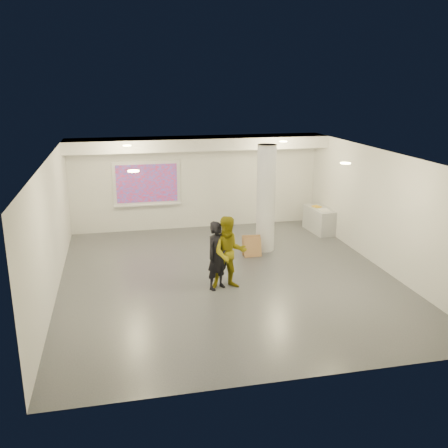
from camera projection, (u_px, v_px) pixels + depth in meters
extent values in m
cube|color=#3B3E43|center=(227.00, 277.00, 12.26)|extent=(8.00, 9.00, 0.01)
cube|color=silver|center=(228.00, 155.00, 11.43)|extent=(8.00, 9.00, 0.01)
cube|color=silver|center=(197.00, 182.00, 16.07)|extent=(8.00, 0.01, 3.00)
cube|color=silver|center=(293.00, 295.00, 7.62)|extent=(8.00, 0.01, 3.00)
cube|color=silver|center=(51.00, 229.00, 11.02)|extent=(0.01, 9.00, 3.00)
cube|color=silver|center=(381.00, 209.00, 12.67)|extent=(0.01, 9.00, 3.00)
cube|color=silver|center=(199.00, 143.00, 15.19)|extent=(8.00, 1.10, 0.36)
cylinder|color=#FEF697|center=(127.00, 146.00, 13.33)|extent=(0.22, 0.22, 0.02)
cylinder|color=#FEF697|center=(283.00, 141.00, 14.24)|extent=(0.22, 0.22, 0.02)
cylinder|color=#FEF697|center=(133.00, 171.00, 9.58)|extent=(0.22, 0.22, 0.02)
cylinder|color=#FEF697|center=(345.00, 163.00, 10.48)|extent=(0.22, 0.22, 0.02)
cylinder|color=silver|center=(266.00, 199.00, 13.85)|extent=(0.52, 0.52, 3.00)
cube|color=white|center=(147.00, 183.00, 15.69)|extent=(2.10, 0.06, 1.40)
cube|color=blue|center=(147.00, 183.00, 15.65)|extent=(1.90, 0.01, 1.20)
cube|color=white|center=(148.00, 205.00, 15.83)|extent=(2.10, 0.08, 0.04)
cube|color=#9FA1A4|center=(320.00, 220.00, 15.86)|extent=(0.65, 1.36, 0.77)
cube|color=silver|center=(324.00, 210.00, 15.48)|extent=(0.30, 0.37, 0.02)
cube|color=yellow|center=(317.00, 206.00, 15.92)|extent=(0.27, 0.32, 0.03)
cube|color=#966B41|center=(251.00, 245.00, 13.78)|extent=(0.53, 0.22, 0.56)
cube|color=#966B41|center=(253.00, 247.00, 13.63)|extent=(0.49, 0.18, 0.53)
imported|color=black|center=(217.00, 256.00, 11.39)|extent=(0.70, 0.63, 1.61)
imported|color=olive|center=(229.00, 253.00, 11.41)|extent=(0.83, 0.65, 1.71)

